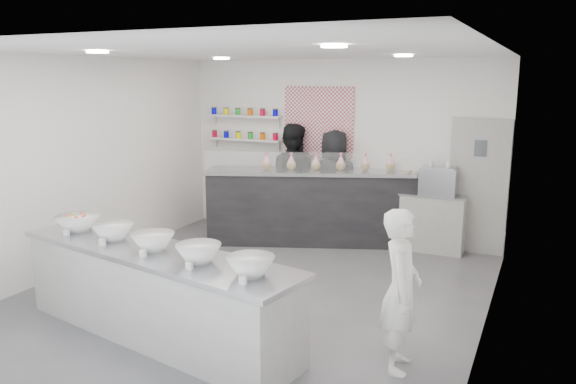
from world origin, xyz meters
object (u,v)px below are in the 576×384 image
object	(u,v)px
espresso_machine	(439,181)
back_bar	(328,207)
prep_counter	(156,294)
staff_left	(291,180)
staff_right	(334,185)
woman_prep	(401,290)
espresso_ledge	(424,222)

from	to	relation	value
espresso_machine	back_bar	bearing A→B (deg)	-170.70
prep_counter	staff_left	world-z (taller)	staff_left
espresso_machine	staff_left	distance (m)	2.50
back_bar	staff_right	bearing A→B (deg)	67.22
woman_prep	staff_right	bearing A→B (deg)	18.51
prep_counter	espresso_ledge	world-z (taller)	prep_counter
back_bar	staff_right	size ratio (longest dim) A/B	2.13
espresso_ledge	staff_right	xyz separation A→B (m)	(-1.52, -0.03, 0.47)
back_bar	staff_left	bearing A→B (deg)	140.94
prep_counter	staff_left	xyz separation A→B (m)	(-0.38, 4.22, 0.49)
prep_counter	back_bar	xyz separation A→B (m)	(0.39, 3.97, 0.14)
prep_counter	staff_left	size ratio (longest dim) A/B	1.81
staff_right	woman_prep	bearing A→B (deg)	111.66
staff_left	staff_right	size ratio (longest dim) A/B	1.04
prep_counter	espresso_ledge	xyz separation A→B (m)	(1.93, 4.25, -0.02)
back_bar	espresso_machine	xyz separation A→B (m)	(1.72, 0.28, 0.51)
woman_prep	staff_right	xyz separation A→B (m)	(-2.08, 3.79, 0.15)
back_bar	espresso_machine	bearing A→B (deg)	-11.89
espresso_machine	staff_left	world-z (taller)	staff_left
prep_counter	woman_prep	size ratio (longest dim) A/B	2.26
prep_counter	espresso_machine	bearing A→B (deg)	74.18
prep_counter	espresso_machine	xyz separation A→B (m)	(2.11, 4.25, 0.65)
espresso_ledge	staff_right	size ratio (longest dim) A/B	0.67
staff_right	prep_counter	bearing A→B (deg)	77.41
staff_right	espresso_machine	bearing A→B (deg)	173.90
staff_left	prep_counter	bearing A→B (deg)	83.37
woman_prep	staff_right	distance (m)	4.33
back_bar	woman_prep	size ratio (longest dim) A/B	2.55
back_bar	espresso_machine	distance (m)	1.82
espresso_machine	woman_prep	distance (m)	3.85
back_bar	espresso_ledge	world-z (taller)	back_bar
espresso_ledge	woman_prep	world-z (taller)	woman_prep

